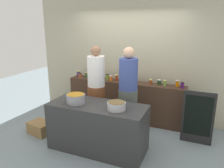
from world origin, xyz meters
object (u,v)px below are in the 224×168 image
preserve_jar_6 (107,77)px  cook_with_tongs (96,94)px  preserve_jar_2 (87,75)px  chalkboard_sign (198,118)px  preserve_jar_1 (80,75)px  preserve_jar_15 (182,85)px  preserve_jar_0 (78,74)px  preserve_jar_12 (159,82)px  cook_in_cap (128,98)px  preserve_jar_11 (151,82)px  preserve_jar_7 (111,78)px  preserve_jar_14 (177,83)px  preserve_jar_13 (165,83)px  cooking_pot_left (76,99)px  preserve_jar_10 (134,79)px  preserve_jar_3 (91,75)px  bread_crate (41,128)px  preserve_jar_9 (126,79)px  preserve_jar_8 (117,78)px  cooking_pot_center (117,106)px  preserve_jar_4 (96,75)px

preserve_jar_6 → cook_with_tongs: (0.09, -0.74, -0.18)m
preserve_jar_2 → chalkboard_sign: size_ratio=0.13×
preserve_jar_1 → preserve_jar_15: (2.40, 0.01, 0.01)m
preserve_jar_0 → preserve_jar_12: size_ratio=1.23×
chalkboard_sign → cook_in_cap: bearing=-169.1°
preserve_jar_0 → cook_in_cap: cook_in_cap is taller
preserve_jar_1 → preserve_jar_12: preserve_jar_1 is taller
cook_in_cap → preserve_jar_11: bearing=70.8°
preserve_jar_12 → chalkboard_sign: (0.85, -0.56, -0.46)m
preserve_jar_1 → preserve_jar_12: size_ratio=1.03×
preserve_jar_7 → preserve_jar_12: size_ratio=1.17×
preserve_jar_2 → preserve_jar_14: bearing=1.8°
preserve_jar_7 → preserve_jar_13: (1.21, 0.06, -0.00)m
cooking_pot_left → preserve_jar_15: bearing=41.2°
preserve_jar_0 → preserve_jar_10: (1.45, 0.01, 0.00)m
preserve_jar_3 → preserve_jar_13: 1.78m
preserve_jar_13 → bread_crate: preserve_jar_13 is taller
preserve_jar_1 → bread_crate: 1.56m
preserve_jar_9 → preserve_jar_0: bearing=178.9°
preserve_jar_7 → preserve_jar_12: 1.09m
preserve_jar_8 → cooking_pot_left: 1.49m
cooking_pot_left → chalkboard_sign: (1.99, 0.98, -0.42)m
preserve_jar_8 → preserve_jar_11: preserve_jar_8 is taller
preserve_jar_13 → cook_in_cap: 0.95m
preserve_jar_0 → preserve_jar_2: preserve_jar_2 is taller
preserve_jar_0 → cook_with_tongs: bearing=-41.9°
preserve_jar_1 → preserve_jar_13: bearing=1.5°
preserve_jar_1 → preserve_jar_0: bearing=136.8°
preserve_jar_1 → bread_crate: size_ratio=0.24×
preserve_jar_2 → preserve_jar_6: preserve_jar_6 is taller
preserve_jar_3 → preserve_jar_9: preserve_jar_3 is taller
preserve_jar_3 → bread_crate: size_ratio=0.28×
preserve_jar_10 → preserve_jar_14: size_ratio=1.06×
preserve_jar_8 → preserve_jar_11: bearing=-0.1°
preserve_jar_10 → bread_crate: preserve_jar_10 is taller
preserve_jar_14 → preserve_jar_13: bearing=-165.5°
cooking_pot_left → cooking_pot_center: size_ratio=1.07×
preserve_jar_1 → chalkboard_sign: 2.83m
preserve_jar_3 → preserve_jar_10: bearing=2.6°
preserve_jar_14 → preserve_jar_11: bearing=-173.7°
preserve_jar_4 → chalkboard_sign: bearing=-13.0°
preserve_jar_15 → bread_crate: preserve_jar_15 is taller
preserve_jar_1 → bread_crate: preserve_jar_1 is taller
cook_with_tongs → bread_crate: 1.35m
preserve_jar_15 → preserve_jar_3: bearing=178.4°
cook_with_tongs → preserve_jar_15: bearing=24.8°
preserve_jar_2 → preserve_jar_13: bearing=0.1°
preserve_jar_7 → preserve_jar_12: (1.08, 0.12, -0.01)m
preserve_jar_7 → preserve_jar_11: preserve_jar_7 is taller
preserve_jar_0 → preserve_jar_2: size_ratio=0.99×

